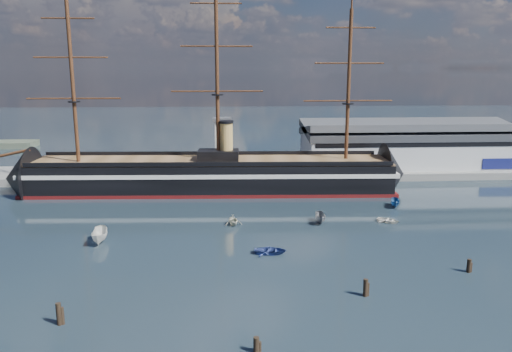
{
  "coord_description": "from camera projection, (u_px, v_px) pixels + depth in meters",
  "views": [
    {
      "loc": [
        3.58,
        -61.84,
        30.0
      ],
      "look_at": [
        9.72,
        35.0,
        9.0
      ],
      "focal_mm": 35.0,
      "sensor_mm": 36.0,
      "label": 1
    }
  ],
  "objects": [
    {
      "name": "ground",
      "position": [
        209.0,
        213.0,
        105.46
      ],
      "size": [
        600.0,
        600.0,
        0.0
      ],
      "primitive_type": "plane",
      "color": "black",
      "rests_on": "ground"
    },
    {
      "name": "quay",
      "position": [
        248.0,
        176.0,
        141.2
      ],
      "size": [
        180.0,
        18.0,
        2.0
      ],
      "primitive_type": "cube",
      "color": "slate",
      "rests_on": "ground"
    },
    {
      "name": "warehouse",
      "position": [
        410.0,
        145.0,
        146.38
      ],
      "size": [
        63.0,
        21.0,
        11.6
      ],
      "color": "#B7BABC",
      "rests_on": "ground"
    },
    {
      "name": "quay_tower",
      "position": [
        223.0,
        144.0,
        135.77
      ],
      "size": [
        5.0,
        5.0,
        15.0
      ],
      "color": "silver",
      "rests_on": "ground"
    },
    {
      "name": "warship",
      "position": [
        204.0,
        175.0,
        124.01
      ],
      "size": [
        113.21,
        20.04,
        53.94
      ],
      "rotation": [
        0.0,
        0.0,
        -0.04
      ],
      "color": "black",
      "rests_on": "ground"
    },
    {
      "name": "motorboat_a",
      "position": [
        100.0,
        243.0,
        87.53
      ],
      "size": [
        7.94,
        3.54,
        3.08
      ],
      "primitive_type": "imported",
      "rotation": [
        0.0,
        0.0,
        0.09
      ],
      "color": "white",
      "rests_on": "ground"
    },
    {
      "name": "motorboat_b",
      "position": [
        270.0,
        254.0,
        82.4
      ],
      "size": [
        1.68,
        3.48,
        1.57
      ],
      "primitive_type": "imported",
      "rotation": [
        0.0,
        0.0,
        1.47
      ],
      "color": "navy",
      "rests_on": "ground"
    },
    {
      "name": "motorboat_c",
      "position": [
        320.0,
        223.0,
        98.77
      ],
      "size": [
        6.31,
        2.76,
        2.46
      ],
      "primitive_type": "imported",
      "rotation": [
        0.0,
        0.0,
        -0.09
      ],
      "color": "slate",
      "rests_on": "ground"
    },
    {
      "name": "motorboat_d",
      "position": [
        233.0,
        225.0,
        97.54
      ],
      "size": [
        6.77,
        4.32,
        2.3
      ],
      "primitive_type": "imported",
      "rotation": [
        0.0,
        0.0,
        0.27
      ],
      "color": "beige",
      "rests_on": "ground"
    },
    {
      "name": "motorboat_e",
      "position": [
        388.0,
        222.0,
        99.11
      ],
      "size": [
        2.57,
        2.86,
        1.29
      ],
      "primitive_type": "imported",
      "rotation": [
        0.0,
        0.0,
        0.91
      ],
      "color": "silver",
      "rests_on": "ground"
    },
    {
      "name": "motorboat_f",
      "position": [
        395.0,
        207.0,
        110.08
      ],
      "size": [
        6.02,
        3.52,
        2.27
      ],
      "primitive_type": "imported",
      "rotation": [
        0.0,
        0.0,
        -0.27
      ],
      "color": "navy",
      "rests_on": "ground"
    },
    {
      "name": "piling_near_left",
      "position": [
        60.0,
        325.0,
        59.6
      ],
      "size": [
        0.64,
        0.64,
        3.48
      ],
      "primitive_type": "cylinder",
      "color": "black",
      "rests_on": "ground"
    },
    {
      "name": "piling_near_right",
      "position": [
        365.0,
        296.0,
        67.06
      ],
      "size": [
        0.64,
        0.64,
        3.14
      ],
      "primitive_type": "cylinder",
      "color": "black",
      "rests_on": "ground"
    },
    {
      "name": "piling_far_right",
      "position": [
        468.0,
        272.0,
        74.91
      ],
      "size": [
        0.64,
        0.64,
        2.77
      ],
      "primitive_type": "cylinder",
      "color": "black",
      "rests_on": "ground"
    }
  ]
}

